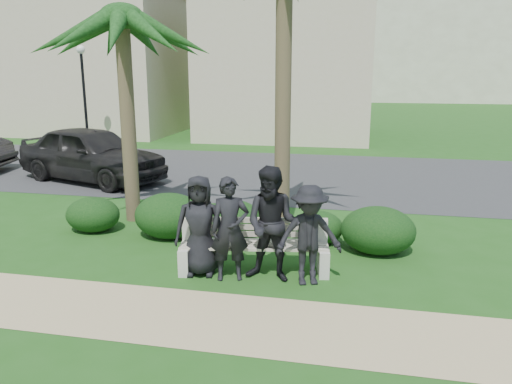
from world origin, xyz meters
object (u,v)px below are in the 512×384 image
man_b (230,229)px  man_c (273,225)px  park_bench (255,250)px  man_a (200,226)px  man_d (309,235)px  car_a (91,154)px  street_lamp (83,78)px  palm_left (122,19)px

man_b → man_c: bearing=-8.6°
park_bench → man_a: (-0.85, -0.26, 0.44)m
man_d → car_a: bearing=121.2°
man_a → man_b: 0.54m
man_c → car_a: 9.03m
man_b → man_c: (0.67, 0.10, 0.09)m
park_bench → man_b: 0.66m
street_lamp → palm_left: palm_left is taller
man_b → palm_left: (-2.96, 2.73, 3.45)m
park_bench → man_d: 1.05m
park_bench → man_d: bearing=-27.4°
street_lamp → palm_left: bearing=-55.5°
street_lamp → man_d: bearing=-48.7°
street_lamp → man_c: (10.30, -12.34, -2.02)m
man_b → palm_left: bearing=120.0°
street_lamp → palm_left: 11.86m
palm_left → park_bench: bearing=-35.7°
palm_left → man_a: bearing=-47.2°
man_d → car_a: 9.48m
man_c → car_a: size_ratio=0.38×
man_b → man_d: bearing=-14.0°
park_bench → car_a: 8.61m
car_a → man_b: bearing=-117.8°
park_bench → palm_left: size_ratio=0.48×
street_lamp → man_a: size_ratio=2.60×
man_d → man_a: bearing=160.9°
street_lamp → man_a: bearing=-53.6°
man_b → man_c: size_ratio=0.91×
car_a → man_c: bearing=-114.2°
street_lamp → man_b: (9.63, -12.44, -2.11)m
street_lamp → man_c: size_ratio=2.32×
man_c → car_a: man_c is taller
man_d → car_a: car_a is taller
man_b → car_a: size_ratio=0.34×
street_lamp → car_a: street_lamp is taller
street_lamp → man_d: size_ratio=2.70×
park_bench → man_d: man_d is taller
street_lamp → man_c: bearing=-50.1°
park_bench → man_d: size_ratio=1.59×
man_a → car_a: size_ratio=0.34×
man_d → man_b: bearing=165.3°
street_lamp → park_bench: (9.95, -12.07, -2.56)m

